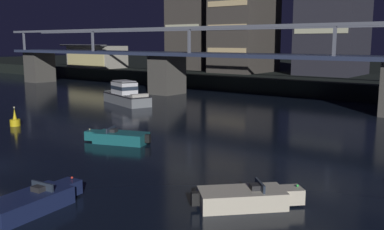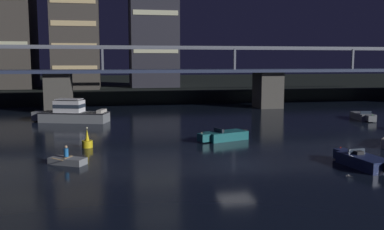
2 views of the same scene
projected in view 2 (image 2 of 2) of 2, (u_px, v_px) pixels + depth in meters
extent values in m
plane|color=black|center=(236.00, 165.00, 30.44)|extent=(400.00, 400.00, 0.00)
cube|color=black|center=(143.00, 85.00, 111.35)|extent=(240.00, 80.00, 2.20)
cube|color=#4C4944|center=(59.00, 93.00, 61.43)|extent=(3.60, 4.40, 5.55)
cube|color=#4C4944|center=(268.00, 90.00, 67.37)|extent=(3.60, 4.40, 5.55)
cube|color=#2D3856|center=(168.00, 71.00, 64.02)|extent=(100.26, 6.40, 0.45)
cube|color=slate|center=(170.00, 47.00, 60.77)|extent=(100.26, 0.36, 0.36)
cube|color=slate|center=(165.00, 48.00, 66.41)|extent=(100.26, 0.36, 0.36)
cube|color=slate|center=(103.00, 58.00, 59.18)|extent=(0.30, 0.30, 3.20)
cube|color=slate|center=(235.00, 59.00, 62.75)|extent=(0.30, 0.30, 3.20)
cube|color=slate|center=(353.00, 59.00, 66.31)|extent=(0.30, 0.30, 3.20)
cube|color=beige|center=(3.00, 44.00, 74.68)|extent=(7.92, 0.10, 0.90)
cube|color=#423D38|center=(76.00, 36.00, 79.18)|extent=(8.17, 11.50, 18.98)
cube|color=beige|center=(75.00, 68.00, 74.26)|extent=(7.52, 0.10, 0.90)
cube|color=beige|center=(74.00, 46.00, 73.78)|extent=(7.52, 0.10, 0.90)
cube|color=beige|center=(73.00, 23.00, 73.30)|extent=(7.52, 0.10, 0.90)
cube|color=beige|center=(73.00, 0.00, 72.82)|extent=(7.52, 0.10, 0.90)
cube|color=beige|center=(156.00, 51.00, 80.06)|extent=(8.31, 0.10, 0.90)
cube|color=beige|center=(156.00, 13.00, 79.19)|extent=(8.31, 0.10, 0.90)
cube|color=gray|center=(74.00, 117.00, 51.64)|extent=(8.41, 5.01, 1.20)
cube|color=gray|center=(38.00, 116.00, 52.23)|extent=(1.50, 1.71, 1.04)
cube|color=black|center=(74.00, 112.00, 51.57)|extent=(8.51, 5.12, 0.10)
cube|color=white|center=(69.00, 106.00, 51.55)|extent=(3.70, 3.01, 1.40)
cube|color=#283342|center=(69.00, 106.00, 51.55)|extent=(3.75, 3.06, 0.44)
cube|color=silver|center=(69.00, 99.00, 51.45)|extent=(3.33, 2.71, 0.08)
cube|color=#B7B2A8|center=(102.00, 111.00, 51.10)|extent=(1.23, 2.16, 0.36)
cube|color=#196066|center=(226.00, 136.00, 40.04)|extent=(4.29, 3.02, 0.80)
cube|color=#196066|center=(204.00, 138.00, 38.81)|extent=(1.18, 1.24, 0.70)
cube|color=#283342|center=(218.00, 130.00, 39.53)|extent=(0.55, 1.30, 0.36)
cube|color=#262628|center=(221.00, 131.00, 39.67)|extent=(0.57, 0.66, 0.24)
cube|color=black|center=(244.00, 133.00, 41.12)|extent=(0.46, 0.46, 0.60)
sphere|color=beige|center=(202.00, 133.00, 38.63)|extent=(0.12, 0.12, 0.12)
cube|color=gray|center=(363.00, 116.00, 53.93)|extent=(2.45, 4.16, 0.80)
cube|color=gray|center=(371.00, 118.00, 51.53)|extent=(1.13, 1.06, 0.70)
cube|color=#283342|center=(366.00, 112.00, 53.01)|extent=(1.35, 0.33, 0.36)
cube|color=#262628|center=(365.00, 113.00, 53.26)|extent=(0.62, 0.49, 0.24)
cube|color=black|center=(356.00, 113.00, 56.05)|extent=(0.42, 0.42, 0.60)
sphere|color=#33D84C|center=(372.00, 115.00, 51.23)|extent=(0.12, 0.12, 0.12)
cube|color=#19234C|center=(364.00, 162.00, 29.73)|extent=(2.24, 4.09, 0.80)
cube|color=#19234C|center=(342.00, 154.00, 31.99)|extent=(1.09, 1.01, 0.70)
cube|color=#283342|center=(357.00, 151.00, 30.46)|extent=(1.35, 0.26, 0.36)
cube|color=#262628|center=(359.00, 153.00, 30.23)|extent=(0.60, 0.46, 0.24)
sphere|color=red|center=(340.00, 148.00, 32.18)|extent=(0.12, 0.12, 0.12)
cylinder|color=yellow|center=(87.00, 144.00, 36.57)|extent=(0.90, 0.90, 0.60)
cone|color=yellow|center=(87.00, 135.00, 36.47)|extent=(0.36, 0.36, 1.00)
sphere|color=#F2EAB2|center=(87.00, 128.00, 36.40)|extent=(0.16, 0.16, 0.16)
cube|color=gray|center=(68.00, 161.00, 30.69)|extent=(2.81, 2.23, 0.48)
cube|color=#7F6647|center=(68.00, 157.00, 30.65)|extent=(0.66, 0.96, 0.06)
cylinder|color=#1E66B2|center=(66.00, 153.00, 30.64)|extent=(0.32, 0.32, 0.60)
sphere|color=tan|center=(66.00, 147.00, 30.59)|extent=(0.22, 0.22, 0.22)
cylinder|color=olive|center=(59.00, 159.00, 29.66)|extent=(0.79, 1.35, 0.59)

